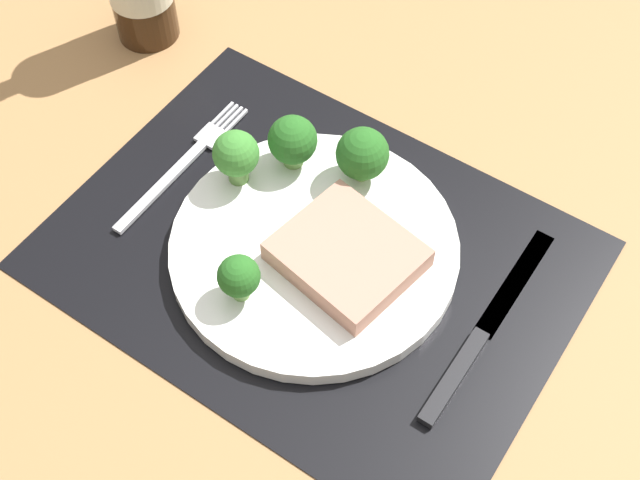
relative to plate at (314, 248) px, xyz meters
The scene contains 10 objects.
ground_plane 2.60cm from the plate, ahead, with size 140.00×110.00×3.00cm, color #996D42.
placemat 0.95cm from the plate, ahead, with size 46.99×34.94×0.30cm, color black.
plate is the anchor object (origin of this frame).
steak 4.06cm from the plate, ahead, with size 11.56×10.21×2.30cm, color tan.
broccoli_center 11.33cm from the plate, 167.84° to the left, with size 4.42×4.42×5.90cm.
broccoli_near_fork 9.91cm from the plate, 94.23° to the left, with size 5.05×5.05×5.88cm.
broccoli_front_edge 9.14cm from the plate, 105.49° to the right, with size 3.74×3.74×4.93cm.
broccoli_near_steak 10.59cm from the plate, 136.14° to the left, with size 4.75×4.75×5.63cm.
fork 16.77cm from the plate, behind, with size 2.40×19.20×0.50cm.
knife 16.86cm from the plate, ahead, with size 1.80×23.00×0.80cm.
Camera 1 is at (24.80, -35.78, 65.91)cm, focal length 47.77 mm.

